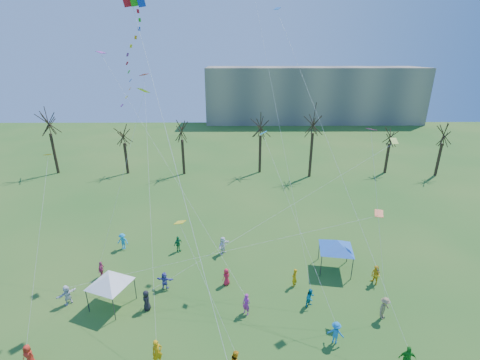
{
  "coord_description": "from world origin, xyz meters",
  "views": [
    {
      "loc": [
        0.3,
        -15.39,
        18.82
      ],
      "look_at": [
        0.5,
        5.0,
        11.0
      ],
      "focal_mm": 25.0,
      "sensor_mm": 36.0,
      "label": 1
    }
  ],
  "objects_px": {
    "distant_building": "(313,95)",
    "canopy_tent_blue": "(337,244)",
    "canopy_tent_white": "(109,279)",
    "big_box_kite": "(135,62)"
  },
  "relations": [
    {
      "from": "big_box_kite",
      "to": "canopy_tent_white",
      "type": "xyz_separation_m",
      "value": [
        -2.62,
        -3.82,
        -15.75
      ]
    },
    {
      "from": "canopy_tent_white",
      "to": "canopy_tent_blue",
      "type": "distance_m",
      "value": 19.38
    },
    {
      "from": "distant_building",
      "to": "canopy_tent_blue",
      "type": "bearing_deg",
      "value": -100.1
    },
    {
      "from": "big_box_kite",
      "to": "canopy_tent_white",
      "type": "relative_size",
      "value": 6.85
    },
    {
      "from": "canopy_tent_white",
      "to": "canopy_tent_blue",
      "type": "height_order",
      "value": "canopy_tent_blue"
    },
    {
      "from": "distant_building",
      "to": "canopy_tent_white",
      "type": "xyz_separation_m",
      "value": [
        -31.57,
        -76.02,
        -5.05
      ]
    },
    {
      "from": "distant_building",
      "to": "big_box_kite",
      "type": "height_order",
      "value": "big_box_kite"
    },
    {
      "from": "distant_building",
      "to": "big_box_kite",
      "type": "xyz_separation_m",
      "value": [
        -28.95,
        -72.2,
        10.7
      ]
    },
    {
      "from": "distant_building",
      "to": "canopy_tent_blue",
      "type": "distance_m",
      "value": 72.74
    },
    {
      "from": "canopy_tent_white",
      "to": "canopy_tent_blue",
      "type": "relative_size",
      "value": 0.89
    }
  ]
}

